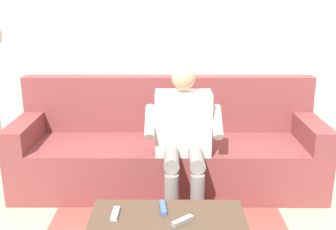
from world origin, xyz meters
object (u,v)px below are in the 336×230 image
Objects in this scene: remote_white at (115,213)px; remote_gray at (183,221)px; remote_blue at (163,208)px; couch at (168,152)px; person_solo_seated at (183,132)px.

remote_gray is at bearing 80.71° from remote_white.
remote_gray reaches higher than remote_blue.
couch is 18.10× the size of remote_gray.
couch is at bearing 172.64° from remote_blue.
remote_gray is (-0.39, 0.08, 0.00)m from remote_white.
remote_white is at bearing 74.43° from couch.
remote_blue is 0.29m from remote_white.
remote_white is at bearing -50.47° from remote_gray.
person_solo_seated reaches higher than couch.
couch is 1.04m from remote_blue.
person_solo_seated is 7.41× the size of remote_blue.
remote_gray is (-0.11, 0.15, 0.00)m from remote_blue.
remote_blue and remote_white have the same top height.
remote_blue is (0.14, 0.67, -0.25)m from person_solo_seated.
couch is at bearing 166.36° from remote_white.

